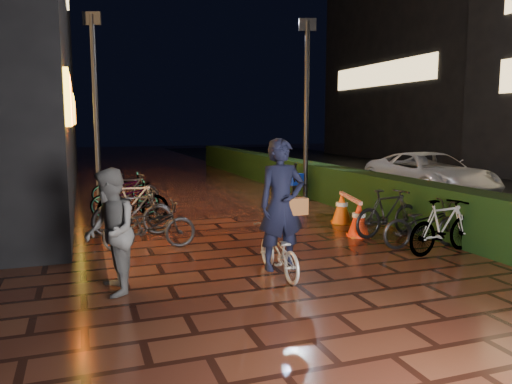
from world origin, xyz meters
name	(u,v)px	position (x,y,z in m)	size (l,w,h in m)	color
ground	(287,252)	(0.00, 0.00, 0.00)	(80.00, 80.00, 0.00)	#381911
asphalt_road	(482,191)	(9.00, 5.00, 0.00)	(11.00, 60.00, 0.01)	black
hedge	(285,173)	(3.30, 8.00, 0.50)	(0.70, 20.00, 1.00)	black
bystander_person	(110,232)	(-2.98, -1.20, 0.82)	(0.80, 0.62, 1.65)	#575659
van	(429,174)	(6.64, 4.69, 0.66)	(2.17, 4.72, 1.31)	#B9B9BE
lamp_post_hedge	(306,102)	(2.78, 5.25, 2.78)	(0.47, 0.25, 5.06)	black
lamp_post_sf	(95,99)	(-2.84, 7.02, 2.86)	(0.49, 0.24, 5.19)	black
cyclist	(280,226)	(-0.64, -1.23, 0.74)	(0.72, 1.40, 2.00)	silver
traffic_barrier	(350,213)	(1.95, 1.28, 0.35)	(0.80, 1.74, 0.71)	red
cart_assembly	(294,181)	(2.44, 5.27, 0.57)	(0.72, 0.77, 1.11)	black
parked_bikes_storefront	(131,202)	(-2.28, 3.61, 0.44)	(1.83, 5.99, 0.94)	black
parked_bikes_hedge	(417,221)	(2.40, -0.34, 0.45)	(1.76, 2.10, 0.94)	black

